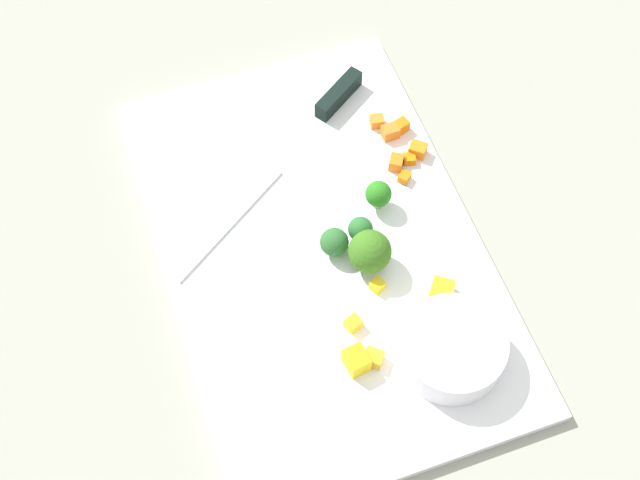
# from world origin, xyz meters

# --- Properties ---
(ground_plane) EXTENTS (4.00, 4.00, 0.00)m
(ground_plane) POSITION_xyz_m (0.00, 0.00, 0.00)
(ground_plane) COLOR gray
(cutting_board) EXTENTS (0.50, 0.32, 0.01)m
(cutting_board) POSITION_xyz_m (0.00, 0.00, 0.01)
(cutting_board) COLOR white
(cutting_board) RESTS_ON ground_plane
(prep_bowl) EXTENTS (0.10, 0.10, 0.04)m
(prep_bowl) POSITION_xyz_m (0.16, 0.08, 0.03)
(prep_bowl) COLOR white
(prep_bowl) RESTS_ON cutting_board
(chef_knife) EXTENTS (0.20, 0.28, 0.02)m
(chef_knife) POSITION_xyz_m (-0.14, 0.03, 0.02)
(chef_knife) COLOR silver
(chef_knife) RESTS_ON cutting_board
(carrot_dice_0) EXTENTS (0.02, 0.02, 0.01)m
(carrot_dice_0) POSITION_xyz_m (-0.13, 0.11, 0.02)
(carrot_dice_0) COLOR orange
(carrot_dice_0) RESTS_ON cutting_board
(carrot_dice_1) EXTENTS (0.02, 0.02, 0.01)m
(carrot_dice_1) POSITION_xyz_m (-0.05, 0.11, 0.02)
(carrot_dice_1) COLOR orange
(carrot_dice_1) RESTS_ON cutting_board
(carrot_dice_2) EXTENTS (0.02, 0.02, 0.01)m
(carrot_dice_2) POSITION_xyz_m (-0.07, 0.14, 0.02)
(carrot_dice_2) COLOR orange
(carrot_dice_2) RESTS_ON cutting_board
(carrot_dice_3) EXTENTS (0.01, 0.02, 0.01)m
(carrot_dice_3) POSITION_xyz_m (-0.07, 0.13, 0.02)
(carrot_dice_3) COLOR orange
(carrot_dice_3) RESTS_ON cutting_board
(carrot_dice_4) EXTENTS (0.01, 0.02, 0.01)m
(carrot_dice_4) POSITION_xyz_m (-0.11, 0.12, 0.02)
(carrot_dice_4) COLOR orange
(carrot_dice_4) RESTS_ON cutting_board
(carrot_dice_5) EXTENTS (0.02, 0.02, 0.01)m
(carrot_dice_5) POSITION_xyz_m (-0.11, 0.13, 0.02)
(carrot_dice_5) COLOR orange
(carrot_dice_5) RESTS_ON cutting_board
(carrot_dice_6) EXTENTS (0.02, 0.02, 0.01)m
(carrot_dice_6) POSITION_xyz_m (-0.07, 0.11, 0.02)
(carrot_dice_6) COLOR orange
(carrot_dice_6) RESTS_ON cutting_board
(pepper_dice_0) EXTENTS (0.02, 0.02, 0.01)m
(pepper_dice_0) POSITION_xyz_m (0.10, -0.00, 0.02)
(pepper_dice_0) COLOR yellow
(pepper_dice_0) RESTS_ON cutting_board
(pepper_dice_1) EXTENTS (0.02, 0.02, 0.01)m
(pepper_dice_1) POSITION_xyz_m (0.07, 0.04, 0.02)
(pepper_dice_1) COLOR yellow
(pepper_dice_1) RESTS_ON cutting_board
(pepper_dice_2) EXTENTS (0.02, 0.02, 0.01)m
(pepper_dice_2) POSITION_xyz_m (0.14, 0.01, 0.02)
(pepper_dice_2) COLOR yellow
(pepper_dice_2) RESTS_ON cutting_board
(pepper_dice_3) EXTENTS (0.03, 0.03, 0.02)m
(pepper_dice_3) POSITION_xyz_m (0.09, 0.10, 0.02)
(pepper_dice_3) COLOR yellow
(pepper_dice_3) RESTS_ON cutting_board
(pepper_dice_4) EXTENTS (0.03, 0.02, 0.02)m
(pepper_dice_4) POSITION_xyz_m (0.14, -0.01, 0.02)
(pepper_dice_4) COLOR yellow
(pepper_dice_4) RESTS_ON cutting_board
(broccoli_floret_0) EXTENTS (0.03, 0.03, 0.03)m
(broccoli_floret_0) POSITION_xyz_m (0.01, 0.04, 0.03)
(broccoli_floret_0) COLOR #95B85E
(broccoli_floret_0) RESTS_ON cutting_board
(broccoli_floret_1) EXTENTS (0.03, 0.03, 0.04)m
(broccoli_floret_1) POSITION_xyz_m (-0.03, 0.07, 0.03)
(broccoli_floret_1) COLOR #98B165
(broccoli_floret_1) RESTS_ON cutting_board
(broccoli_floret_2) EXTENTS (0.03, 0.03, 0.03)m
(broccoli_floret_2) POSITION_xyz_m (0.01, 0.01, 0.03)
(broccoli_floret_2) COLOR #87B75C
(broccoli_floret_2) RESTS_ON cutting_board
(broccoli_floret_3) EXTENTS (0.04, 0.04, 0.05)m
(broccoli_floret_3) POSITION_xyz_m (0.04, 0.04, 0.04)
(broccoli_floret_3) COLOR #8BB85D
(broccoli_floret_3) RESTS_ON cutting_board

